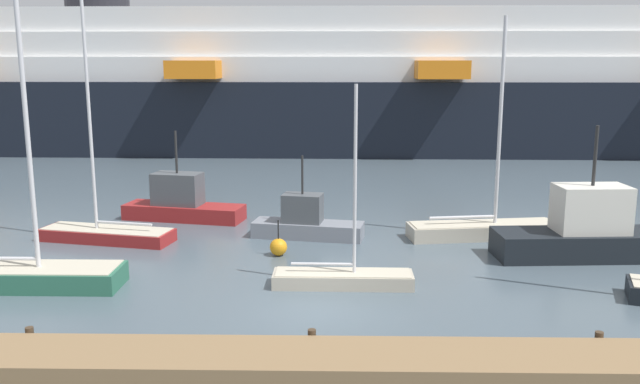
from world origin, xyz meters
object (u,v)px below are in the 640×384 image
at_px(sailboat_1, 106,231).
at_px(sailboat_3, 343,276).
at_px(fishing_boat_1, 584,232).
at_px(channel_buoy_0, 278,247).
at_px(fishing_boat_0, 306,223).
at_px(cruise_ship, 318,86).
at_px(sailboat_2, 483,227).
at_px(sailboat_4, 24,270).
at_px(fishing_boat_2, 182,203).

height_order(sailboat_1, sailboat_3, sailboat_1).
bearing_deg(sailboat_3, fishing_boat_1, 21.48).
bearing_deg(fishing_boat_1, channel_buoy_0, 176.64).
xyz_separation_m(sailboat_1, fishing_boat_1, (21.68, -2.26, 0.65)).
xyz_separation_m(fishing_boat_0, cruise_ship, (-0.21, 34.73, 5.33)).
height_order(sailboat_1, fishing_boat_0, sailboat_1).
bearing_deg(sailboat_2, sailboat_3, -141.76).
xyz_separation_m(sailboat_1, cruise_ship, (9.28, 35.59, 5.57)).
relative_size(sailboat_1, sailboat_3, 1.47).
xyz_separation_m(sailboat_4, fishing_boat_1, (22.58, 4.29, 0.50)).
distance_m(sailboat_1, channel_buoy_0, 8.68).
distance_m(sailboat_1, sailboat_3, 12.80).
bearing_deg(fishing_boat_1, fishing_boat_0, 162.38).
bearing_deg(sailboat_2, fishing_boat_1, -50.14).
distance_m(sailboat_1, fishing_boat_1, 21.81).
xyz_separation_m(sailboat_3, fishing_boat_2, (-8.58, 10.67, 0.52)).
height_order(sailboat_2, fishing_boat_2, sailboat_2).
bearing_deg(fishing_boat_0, sailboat_1, 15.16).
relative_size(sailboat_3, fishing_boat_1, 1.02).
bearing_deg(sailboat_1, fishing_boat_2, -108.55).
relative_size(fishing_boat_1, channel_buoy_0, 4.65).
bearing_deg(sailboat_4, sailboat_1, 82.18).
height_order(fishing_boat_0, fishing_boat_1, fishing_boat_1).
distance_m(sailboat_2, sailboat_4, 20.44).
height_order(sailboat_4, channel_buoy_0, sailboat_4).
xyz_separation_m(fishing_boat_2, cruise_ship, (6.68, 31.14, 5.16)).
xyz_separation_m(sailboat_4, cruise_ship, (10.19, 42.14, 5.41)).
distance_m(sailboat_3, cruise_ship, 42.24).
bearing_deg(sailboat_3, sailboat_2, 47.01).
bearing_deg(sailboat_1, sailboat_4, 93.99).
xyz_separation_m(sailboat_2, fishing_boat_2, (-15.49, 3.46, 0.37)).
distance_m(sailboat_3, fishing_boat_2, 13.70).
bearing_deg(fishing_boat_0, sailboat_2, -169.12).
bearing_deg(channel_buoy_0, sailboat_1, 165.04).
distance_m(sailboat_4, fishing_boat_1, 22.99).
xyz_separation_m(sailboat_2, sailboat_3, (-6.91, -7.21, -0.14)).
bearing_deg(fishing_boat_1, sailboat_1, 170.77).
xyz_separation_m(sailboat_3, fishing_boat_0, (-1.69, 7.08, 0.34)).
bearing_deg(sailboat_4, fishing_boat_2, 72.33).
distance_m(channel_buoy_0, cruise_ship, 38.26).
distance_m(fishing_boat_2, cruise_ship, 32.27).
relative_size(sailboat_3, channel_buoy_0, 4.74).
bearing_deg(sailboat_3, cruise_ship, 93.38).
height_order(fishing_boat_1, cruise_ship, cruise_ship).
height_order(sailboat_1, channel_buoy_0, sailboat_1).
height_order(fishing_boat_1, fishing_boat_2, fishing_boat_1).
height_order(sailboat_2, fishing_boat_1, sailboat_2).
bearing_deg(cruise_ship, fishing_boat_1, -71.14).
height_order(fishing_boat_2, channel_buoy_0, fishing_boat_2).
distance_m(sailboat_2, channel_buoy_0, 10.23).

